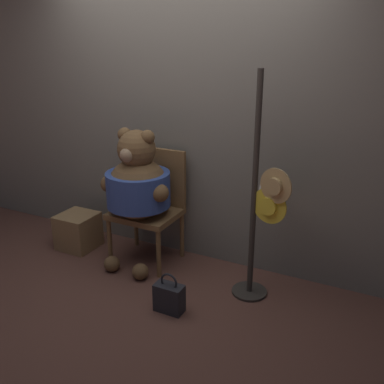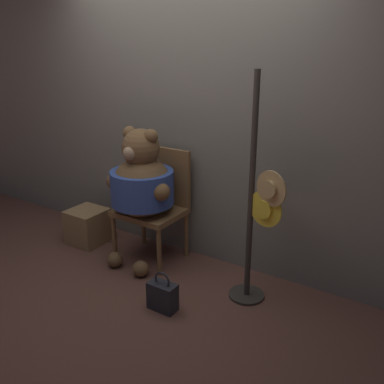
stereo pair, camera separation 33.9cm
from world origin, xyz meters
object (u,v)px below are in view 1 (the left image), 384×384
object	(u,v)px
teddy_bear	(138,185)
handbag_on_ground	(169,297)
chair	(150,201)
hat_display_rack	(261,210)

from	to	relation	value
teddy_bear	handbag_on_ground	size ratio (longest dim) A/B	3.90
chair	handbag_on_ground	distance (m)	0.98
chair	hat_display_rack	distance (m)	1.11
teddy_bear	hat_display_rack	world-z (taller)	hat_display_rack
teddy_bear	hat_display_rack	xyz separation A→B (m)	(1.10, -0.01, -0.02)
hat_display_rack	handbag_on_ground	size ratio (longest dim) A/B	5.50
chair	handbag_on_ground	xyz separation A→B (m)	(0.57, -0.68, -0.43)
teddy_bear	hat_display_rack	distance (m)	1.10
chair	handbag_on_ground	size ratio (longest dim) A/B	3.19
hat_display_rack	handbag_on_ground	xyz separation A→B (m)	(-0.51, -0.50, -0.60)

